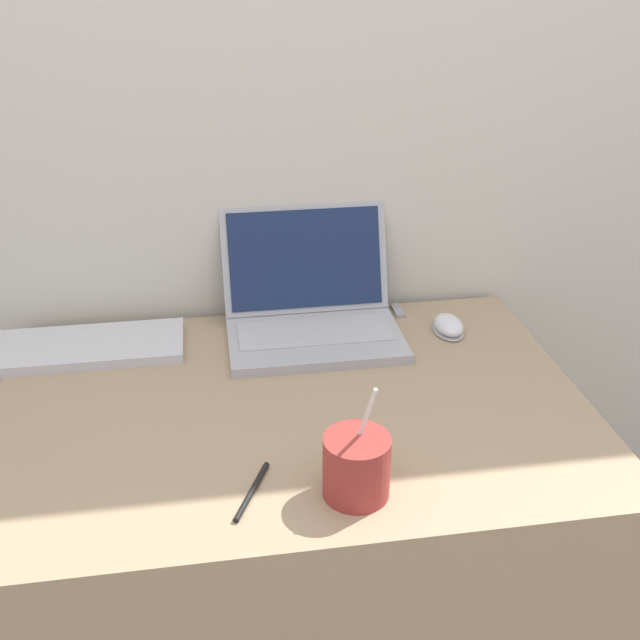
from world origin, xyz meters
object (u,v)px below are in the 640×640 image
Objects in this scene: laptop at (311,308)px; drink_cup at (357,465)px; external_keyboard at (81,347)px; pen at (252,491)px; computer_mouse at (448,326)px; usb_stick at (398,311)px.

laptop reaches higher than drink_cup.
pen is at bearing -57.74° from external_keyboard.
external_keyboard reaches higher than pen.
drink_cup is 1.90× the size of computer_mouse.
drink_cup is 0.67m from external_keyboard.
drink_cup reaches higher than computer_mouse.
laptop is 5.79× the size of usb_stick.
pen is (0.30, -0.48, -0.01)m from external_keyboard.
computer_mouse is at bearing -2.48° from external_keyboard.
pen is at bearing -134.72° from computer_mouse.
pen is (-0.15, 0.02, -0.05)m from drink_cup.
laptop is 0.46m from external_keyboard.
laptop reaches higher than usb_stick.
pen is (-0.36, -0.55, 0.00)m from usb_stick.
computer_mouse is (0.29, 0.47, -0.04)m from drink_cup.
computer_mouse is (0.28, -0.04, -0.04)m from laptop.
laptop is 0.87× the size of external_keyboard.
drink_cup is 0.16m from pen.
drink_cup is at bearing -121.78° from computer_mouse.
computer_mouse is 0.74m from external_keyboard.
usb_stick and pen have the same top height.
external_keyboard is (-0.74, 0.03, -0.00)m from computer_mouse.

